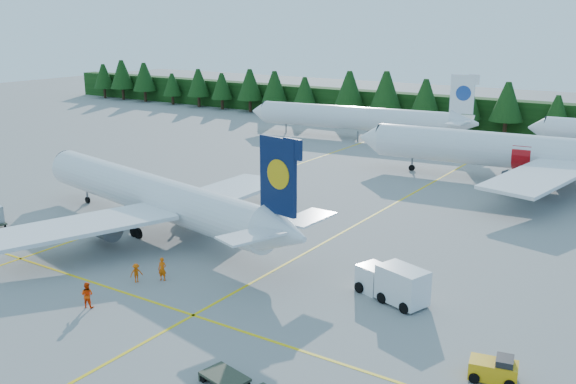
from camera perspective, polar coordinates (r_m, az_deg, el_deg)
The scene contains 14 objects.
ground at distance 54.32m, azimuth -8.94°, elevation -6.92°, with size 320.00×320.00×0.00m, color gray.
taxi_stripe_a at distance 77.34m, azimuth -6.67°, elevation -0.11°, with size 0.25×120.00×0.01m, color yellow.
taxi_stripe_b at distance 66.66m, azimuth 6.62°, elevation -2.61°, with size 0.25×120.00×0.01m, color yellow.
taxi_stripe_cross at distance 50.44m, azimuth -13.57°, elevation -8.95°, with size 80.00×0.25×0.01m, color yellow.
treeline_hedge at distance 124.87m, azimuth 17.33°, elevation 6.55°, with size 220.00×4.00×6.00m, color black.
airliner_navy at distance 65.27m, azimuth -12.55°, elevation -0.11°, with size 39.21×31.96×11.51m.
airliner_red at distance 86.25m, azimuth 19.73°, elevation 3.36°, with size 44.77×36.70×13.02m.
airliner_far_left at distance 112.86m, azimuth 5.22°, elevation 6.66°, with size 40.08×8.66×11.68m.
airstairs at distance 67.19m, azimuth -14.68°, elevation -2.23°, with size 4.15×5.64×3.35m.
service_truck at distance 48.59m, azimuth 9.20°, elevation -7.90°, with size 6.12×3.80×2.78m.
baggage_tug at distance 40.16m, azimuth 17.89°, elevation -14.75°, with size 2.94×1.97×1.45m.
crew_a at distance 52.39m, azimuth -11.11°, elevation -6.74°, with size 0.69×0.46×1.90m, color #EF5405.
crew_b at distance 49.08m, azimuth -17.42°, elevation -8.71°, with size 0.94×0.73×1.93m, color #F93E05.
crew_c at distance 52.53m, azimuth -13.33°, elevation -7.02°, with size 0.65×0.44×1.56m, color #D74B04.
Camera 1 is at (34.45, -36.78, 20.26)m, focal length 40.00 mm.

